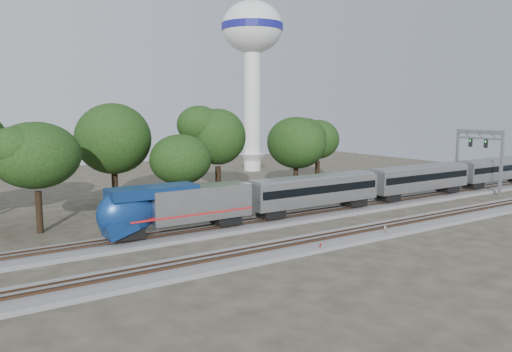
# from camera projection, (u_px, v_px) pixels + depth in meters

# --- Properties ---
(ground) EXTENTS (160.00, 160.00, 0.00)m
(ground) POSITION_uv_depth(u_px,v_px,m) (262.00, 241.00, 49.93)
(ground) COLOR #383328
(ground) RESTS_ON ground
(track_far) EXTENTS (160.00, 5.00, 0.73)m
(track_far) POSITION_uv_depth(u_px,v_px,m) (231.00, 227.00, 54.86)
(track_far) COLOR slate
(track_far) RESTS_ON ground
(track_near) EXTENTS (160.00, 5.00, 0.73)m
(track_near) POSITION_uv_depth(u_px,v_px,m) (286.00, 248.00, 46.60)
(track_near) COLOR slate
(track_near) RESTS_ON ground
(train) EXTENTS (94.78, 3.27, 4.83)m
(train) POSITION_uv_depth(u_px,v_px,m) (421.00, 177.00, 71.86)
(train) COLOR silver
(train) RESTS_ON ground
(switch_stand_red) EXTENTS (0.28, 0.08, 0.87)m
(switch_stand_red) POSITION_uv_depth(u_px,v_px,m) (320.00, 247.00, 45.84)
(switch_stand_red) COLOR #512D19
(switch_stand_red) RESTS_ON ground
(switch_stand_white) EXTENTS (0.36, 0.15, 1.15)m
(switch_stand_white) POSITION_uv_depth(u_px,v_px,m) (385.00, 230.00, 51.58)
(switch_stand_white) COLOR #512D19
(switch_stand_white) RESTS_ON ground
(switch_lever) EXTENTS (0.58, 0.48, 0.30)m
(switch_lever) POSITION_uv_depth(u_px,v_px,m) (344.00, 243.00, 48.50)
(switch_lever) COLOR #512D19
(switch_lever) RESTS_ON ground
(water_tower) EXTENTS (12.77, 12.77, 35.35)m
(water_tower) POSITION_uv_depth(u_px,v_px,m) (252.00, 46.00, 103.83)
(water_tower) COLOR silver
(water_tower) RESTS_ON ground
(signal_gantry) EXTENTS (0.68, 8.10, 9.85)m
(signal_gantry) POSITION_uv_depth(u_px,v_px,m) (479.00, 147.00, 79.01)
(signal_gantry) COLOR gray
(signal_gantry) RESTS_ON ground
(tree_2) EXTENTS (8.46, 8.46, 11.92)m
(tree_2) POSITION_uv_depth(u_px,v_px,m) (36.00, 156.00, 52.11)
(tree_2) COLOR black
(tree_2) RESTS_ON ground
(tree_3) EXTENTS (9.45, 9.45, 13.33)m
(tree_3) POSITION_uv_depth(u_px,v_px,m) (113.00, 139.00, 64.70)
(tree_3) COLOR black
(tree_3) RESTS_ON ground
(tree_4) EXTENTS (6.97, 6.97, 9.83)m
(tree_4) POSITION_uv_depth(u_px,v_px,m) (180.00, 160.00, 62.41)
(tree_4) COLOR black
(tree_4) RESTS_ON ground
(tree_5) EXTENTS (9.38, 9.38, 13.22)m
(tree_5) POSITION_uv_depth(u_px,v_px,m) (218.00, 137.00, 70.62)
(tree_5) COLOR black
(tree_5) RESTS_ON ground
(tree_6) EXTENTS (8.21, 8.21, 11.58)m
(tree_6) POSITION_uv_depth(u_px,v_px,m) (296.00, 143.00, 75.33)
(tree_6) COLOR black
(tree_6) RESTS_ON ground
(tree_7) EXTENTS (8.11, 8.11, 11.44)m
(tree_7) POSITION_uv_depth(u_px,v_px,m) (318.00, 139.00, 85.27)
(tree_7) COLOR black
(tree_7) RESTS_ON ground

